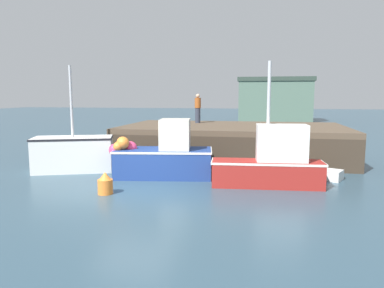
% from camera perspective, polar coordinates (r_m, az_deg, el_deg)
% --- Properties ---
extents(ground, '(120.00, 160.00, 0.10)m').
position_cam_1_polar(ground, '(12.21, -9.43, -7.75)').
color(ground, '#2D4756').
extents(pier, '(11.13, 6.25, 1.66)m').
position_cam_1_polar(pier, '(18.14, 6.37, 1.89)').
color(pier, brown).
rests_on(pier, ground).
extents(fishing_boat_near_left, '(3.54, 2.46, 4.41)m').
position_cam_1_polar(fishing_boat_near_left, '(15.99, -18.24, -1.35)').
color(fishing_boat_near_left, silver).
rests_on(fishing_boat_near_left, ground).
extents(fishing_boat_near_right, '(4.03, 2.12, 2.27)m').
position_cam_1_polar(fishing_boat_near_right, '(14.14, -4.48, -1.92)').
color(fishing_boat_near_right, navy).
rests_on(fishing_boat_near_right, ground).
extents(fishing_boat_mid, '(3.95, 1.35, 4.34)m').
position_cam_1_polar(fishing_boat_mid, '(12.90, 12.45, -2.94)').
color(fishing_boat_mid, maroon).
rests_on(fishing_boat_mid, ground).
extents(rowboat, '(2.12, 1.56, 0.42)m').
position_cam_1_polar(rowboat, '(14.86, 18.82, -4.34)').
color(rowboat, silver).
rests_on(rowboat, ground).
extents(dockworker, '(0.34, 0.34, 1.62)m').
position_cam_1_polar(dockworker, '(20.24, 0.92, 5.66)').
color(dockworker, '#2D3342').
rests_on(dockworker, pier).
extents(warehouse, '(9.02, 5.84, 5.40)m').
position_cam_1_polar(warehouse, '(46.59, 12.94, 6.89)').
color(warehouse, '#4C6656').
rests_on(warehouse, ground).
extents(mooring_buoy_foreground, '(0.49, 0.49, 0.72)m').
position_cam_1_polar(mooring_buoy_foreground, '(12.08, -13.57, -6.17)').
color(mooring_buoy_foreground, orange).
rests_on(mooring_buoy_foreground, ground).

